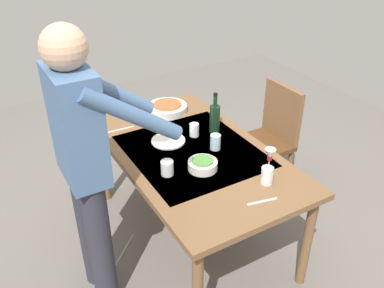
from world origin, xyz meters
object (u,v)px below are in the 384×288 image
(water_cup_near_left, at_px, (215,142))
(water_cup_far_left, at_px, (267,175))
(water_cup_far_right, at_px, (194,130))
(dining_table, at_px, (192,160))
(chair_near, at_px, (270,133))
(person_server, at_px, (86,161))
(dinner_plate_near, at_px, (168,141))
(wine_bottle, at_px, (215,118))
(wine_glass_left, at_px, (270,156))
(water_cup_near_right, at_px, (167,168))
(serving_bowl_pasta, at_px, (168,108))
(side_bowl_salad, at_px, (203,164))

(water_cup_near_left, distance_m, water_cup_far_left, 0.47)
(water_cup_near_left, height_order, water_cup_far_right, water_cup_near_left)
(dining_table, relative_size, chair_near, 1.76)
(dining_table, bearing_deg, person_server, 100.25)
(chair_near, height_order, dinner_plate_near, chair_near)
(person_server, xyz_separation_m, wine_bottle, (0.27, -0.98, -0.12))
(water_cup_far_left, bearing_deg, water_cup_near_left, 6.04)
(chair_near, bearing_deg, dining_table, 102.93)
(water_cup_near_left, bearing_deg, wine_bottle, -31.39)
(wine_glass_left, height_order, water_cup_far_right, wine_glass_left)
(dining_table, xyz_separation_m, wine_bottle, (0.14, -0.26, 0.18))
(water_cup_far_left, bearing_deg, water_cup_near_right, 51.14)
(dining_table, distance_m, wine_bottle, 0.35)
(water_cup_near_left, bearing_deg, water_cup_far_right, 8.10)
(chair_near, distance_m, wine_glass_left, 0.89)
(dining_table, height_order, water_cup_far_left, water_cup_far_left)
(water_cup_far_left, xyz_separation_m, dinner_plate_near, (0.71, 0.27, -0.05))
(chair_near, xyz_separation_m, wine_glass_left, (-0.62, 0.56, 0.31))
(person_server, bearing_deg, wine_bottle, -74.74)
(water_cup_near_left, bearing_deg, serving_bowl_pasta, 1.71)
(person_server, bearing_deg, water_cup_far_left, -113.27)
(water_cup_near_left, relative_size, dinner_plate_near, 0.45)
(dining_table, xyz_separation_m, chair_near, (0.19, -0.84, -0.13))
(water_cup_far_right, xyz_separation_m, serving_bowl_pasta, (0.43, -0.01, -0.01))
(water_cup_near_left, height_order, serving_bowl_pasta, water_cup_near_left)
(wine_bottle, bearing_deg, person_server, 105.26)
(side_bowl_salad, distance_m, dinner_plate_near, 0.40)
(dining_table, height_order, side_bowl_salad, side_bowl_salad)
(water_cup_near_left, relative_size, serving_bowl_pasta, 0.35)
(person_server, xyz_separation_m, water_cup_far_left, (-0.39, -0.91, -0.18))
(serving_bowl_pasta, bearing_deg, side_bowl_salad, 167.75)
(dining_table, bearing_deg, chair_near, -77.07)
(wine_glass_left, xyz_separation_m, dinner_plate_near, (0.61, 0.37, -0.10))
(water_cup_near_left, distance_m, side_bowl_salad, 0.25)
(water_cup_near_right, relative_size, water_cup_far_left, 0.86)
(water_cup_near_right, height_order, serving_bowl_pasta, water_cup_near_right)
(wine_bottle, height_order, water_cup_far_left, wine_bottle)
(person_server, bearing_deg, wine_glass_left, -106.53)
(dining_table, distance_m, water_cup_far_left, 0.57)
(person_server, bearing_deg, dining_table, -79.75)
(chair_near, bearing_deg, water_cup_far_right, 92.39)
(person_server, xyz_separation_m, water_cup_near_right, (-0.03, -0.46, -0.18))
(wine_bottle, distance_m, water_cup_near_left, 0.24)
(chair_near, relative_size, serving_bowl_pasta, 3.03)
(dining_table, bearing_deg, wine_bottle, -62.28)
(wine_bottle, xyz_separation_m, serving_bowl_pasta, (0.45, 0.14, -0.08))
(person_server, height_order, water_cup_far_right, person_server)
(dining_table, xyz_separation_m, serving_bowl_pasta, (0.59, -0.12, 0.10))
(chair_near, height_order, serving_bowl_pasta, chair_near)
(wine_glass_left, height_order, water_cup_near_left, wine_glass_left)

